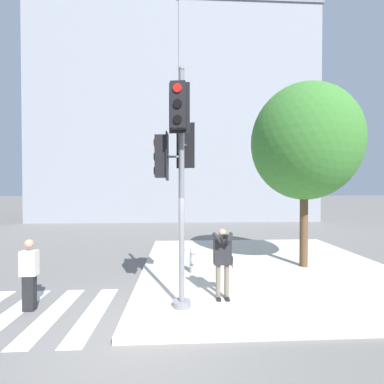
{
  "coord_description": "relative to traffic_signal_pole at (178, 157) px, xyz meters",
  "views": [
    {
      "loc": [
        0.66,
        -4.92,
        2.72
      ],
      "look_at": [
        0.93,
        0.59,
        2.63
      ],
      "focal_mm": 24.0,
      "sensor_mm": 36.0,
      "label": 1
    }
  ],
  "objects": [
    {
      "name": "sidewalk_corner",
      "position": [
        2.88,
        2.9,
        -3.31
      ],
      "size": [
        8.0,
        8.0,
        0.15
      ],
      "color": "#BCB7AD",
      "rests_on": "ground_plane"
    },
    {
      "name": "fire_hydrant",
      "position": [
        0.45,
        2.18,
        -2.89
      ],
      "size": [
        0.2,
        0.26,
        0.72
      ],
      "color": "#99999E",
      "rests_on": "sidewalk_corner"
    },
    {
      "name": "ground_plane",
      "position": [
        -0.62,
        -0.6,
        -3.39
      ],
      "size": [
        160.0,
        160.0,
        0.0
      ],
      "primitive_type": "plane",
      "color": "slate"
    },
    {
      "name": "building_right",
      "position": [
        5.62,
        19.39,
        5.61
      ],
      "size": [
        11.45,
        10.43,
        17.96
      ],
      "color": "gray",
      "rests_on": "ground_plane"
    },
    {
      "name": "person_photographer",
      "position": [
        1.05,
        0.34,
        -2.28
      ],
      "size": [
        0.58,
        0.54,
        1.62
      ],
      "color": "black",
      "rests_on": "sidewalk_corner"
    },
    {
      "name": "traffic_signal_pole",
      "position": [
        0.0,
        0.0,
        0.0
      ],
      "size": [
        0.9,
        1.19,
        5.18
      ],
      "color": "slate",
      "rests_on": "sidewalk_corner"
    },
    {
      "name": "pedestrian_distant",
      "position": [
        -3.28,
        0.28,
        -2.55
      ],
      "size": [
        0.34,
        0.2,
        1.58
      ],
      "color": "black",
      "rests_on": "ground_plane"
    },
    {
      "name": "street_tree",
      "position": [
        4.1,
        2.65,
        0.8
      ],
      "size": [
        3.41,
        3.41,
        5.93
      ],
      "color": "brown",
      "rests_on": "sidewalk_corner"
    },
    {
      "name": "building_left",
      "position": [
        -5.41,
        19.44,
        6.99
      ],
      "size": [
        12.91,
        10.42,
        20.73
      ],
      "color": "gray",
      "rests_on": "ground_plane"
    }
  ]
}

